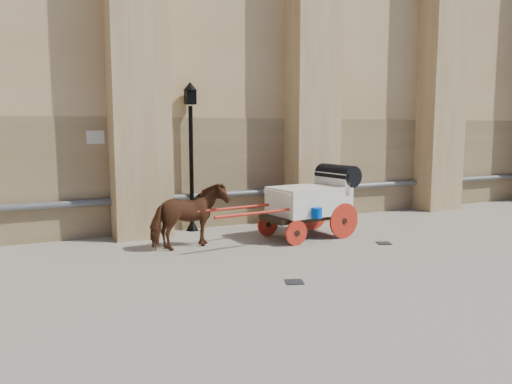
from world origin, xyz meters
TOP-DOWN VIEW (x-y plane):
  - ground at (0.00, 0.00)m, footprint 90.00×90.00m
  - horse at (-0.33, 1.88)m, footprint 1.86×1.10m
  - carriage at (2.90, 1.77)m, footprint 4.17×1.58m
  - street_lamp at (0.38, 3.76)m, footprint 0.37×0.37m
  - drain_grate_near at (0.53, -1.36)m, footprint 0.41×0.41m
  - drain_grate_far at (3.97, 0.31)m, footprint 0.42×0.42m

SIDE VIEW (x-z plane):
  - ground at x=0.00m, z-range 0.00..0.00m
  - drain_grate_near at x=0.53m, z-range 0.00..0.01m
  - drain_grate_far at x=3.97m, z-range 0.00..0.01m
  - horse at x=-0.33m, z-range 0.00..1.48m
  - carriage at x=2.90m, z-range 0.07..1.86m
  - street_lamp at x=0.38m, z-range 0.14..4.04m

